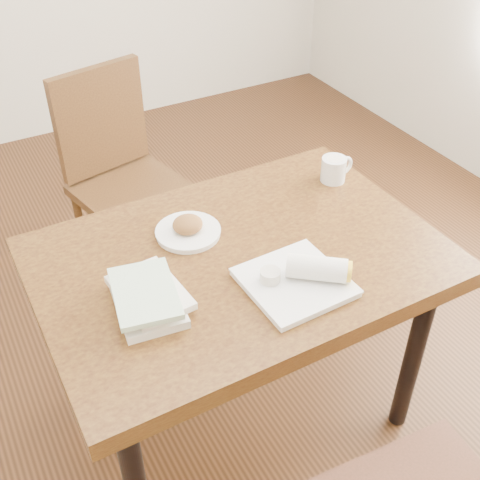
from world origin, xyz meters
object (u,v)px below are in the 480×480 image
coffee_mug (334,169)px  book_stack (148,297)px  chair_far (120,168)px  plate_burrito (302,277)px  table (240,276)px  plate_scone (188,229)px

coffee_mug → book_stack: 0.84m
chair_far → plate_burrito: 1.18m
table → book_stack: (-0.32, -0.07, 0.12)m
chair_far → coffee_mug: bearing=-55.3°
table → plate_scone: bearing=120.8°
table → coffee_mug: size_ratio=9.29×
table → chair_far: bearing=92.8°
plate_scone → book_stack: 0.32m
book_stack → plate_burrito: bearing=-17.8°
plate_scone → table: bearing=-59.2°
plate_burrito → chair_far: bearing=96.3°
chair_far → book_stack: (-0.27, -1.03, 0.23)m
chair_far → plate_scone: 0.83m
table → plate_scone: (-0.09, 0.16, 0.11)m
book_stack → plate_scone: bearing=45.9°
plate_scone → book_stack: same height
plate_burrito → book_stack: size_ratio=1.07×
table → plate_burrito: size_ratio=4.16×
coffee_mug → plate_burrito: plate_burrito is taller
table → chair_far: (-0.05, 0.95, -0.12)m
book_stack → table: bearing=13.0°
plate_burrito → book_stack: 0.42m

